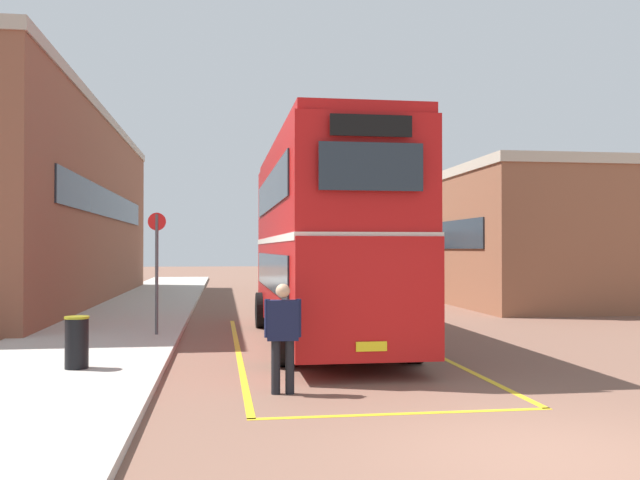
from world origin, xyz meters
TOP-DOWN VIEW (x-y plane):
  - ground_plane at (0.00, 14.40)m, footprint 135.60×135.60m
  - sidewalk_left at (-6.50, 16.80)m, footprint 4.00×57.60m
  - brick_building_left at (-11.02, 22.36)m, footprint 5.96×24.97m
  - depot_building_right at (9.69, 20.42)m, footprint 8.51×12.48m
  - double_decker_bus at (-1.06, 9.32)m, footprint 2.93×10.62m
  - single_deck_bus at (2.97, 26.33)m, footprint 3.04×8.52m
  - pedestrian_boarding at (-2.54, 3.51)m, footprint 0.57×0.26m
  - litter_bin at (-5.99, 5.48)m, footprint 0.43×0.43m
  - bus_stop_sign at (-5.06, 10.25)m, footprint 0.44×0.08m
  - bay_marking_yellow at (-1.06, 7.36)m, footprint 4.32×12.62m

SIDE VIEW (x-z plane):
  - ground_plane at x=0.00m, z-range 0.00..0.00m
  - bay_marking_yellow at x=-1.06m, z-range 0.00..0.01m
  - sidewalk_left at x=-6.50m, z-range 0.00..0.14m
  - litter_bin at x=-5.99m, z-range 0.14..1.06m
  - pedestrian_boarding at x=-2.54m, z-range 0.13..1.84m
  - single_deck_bus at x=2.97m, z-range 0.13..3.15m
  - bus_stop_sign at x=-5.06m, z-range 0.42..3.41m
  - double_decker_bus at x=-1.06m, z-range 0.14..4.89m
  - depot_building_right at x=9.69m, z-range 0.00..5.45m
  - brick_building_left at x=-11.02m, z-range 0.00..7.77m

